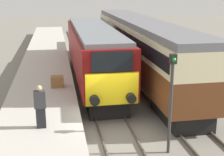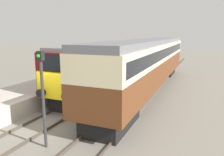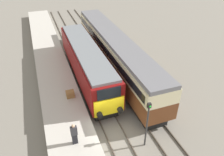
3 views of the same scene
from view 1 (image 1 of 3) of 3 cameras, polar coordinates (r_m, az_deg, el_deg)
name	(u,v)px [view 1 (image 1 of 3)]	position (r m, az deg, el deg)	size (l,w,h in m)	color
ground_plane	(117,136)	(13.90, 0.96, -10.57)	(120.00, 120.00, 0.00)	slate
platform_left	(45,79)	(21.00, -12.20, -0.16)	(3.50, 50.00, 0.99)	#B7B2A8
rails_near_track	(101,97)	(18.41, -2.05, -3.49)	(1.51, 60.00, 0.14)	#4C4238
rails_far_track	(156,94)	(19.16, 8.07, -2.86)	(1.50, 60.00, 0.14)	#4C4238
locomotive	(94,52)	(20.96, -3.38, 4.77)	(2.70, 14.38, 3.81)	black
passenger_carriage	(139,42)	(22.39, 5.05, 6.50)	(2.75, 20.24, 4.17)	black
person_on_platform	(40,107)	(12.34, -12.97, -5.16)	(0.44, 0.26, 1.73)	black
signal_post	(171,96)	(11.87, 10.76, -3.29)	(0.24, 0.28, 3.96)	#333333
luggage_crate	(57,81)	(17.47, -9.98, -0.63)	(0.70, 0.56, 0.60)	olive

